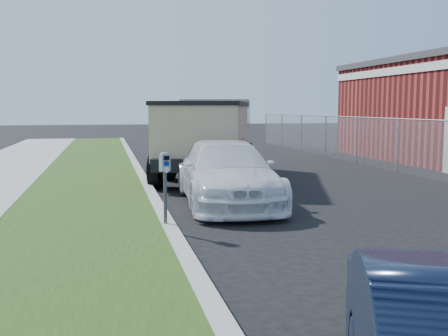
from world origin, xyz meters
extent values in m
plane|color=black|center=(0.00, 0.00, 0.00)|extent=(120.00, 120.00, 0.00)
cube|color=gray|center=(-2.60, 2.00, 0.07)|extent=(0.25, 50.00, 0.15)
cube|color=#1C3F11|center=(-4.20, 2.00, 0.07)|extent=(3.00, 50.00, 0.13)
plane|color=slate|center=(6.00, 7.00, 0.90)|extent=(0.00, 30.00, 30.00)
cylinder|color=#9499A1|center=(6.00, 7.00, 1.80)|extent=(0.04, 30.00, 0.04)
cylinder|color=#9499A1|center=(6.00, 7.00, 0.90)|extent=(0.06, 0.06, 1.80)
cylinder|color=#9499A1|center=(6.00, 10.00, 0.90)|extent=(0.06, 0.06, 1.80)
cylinder|color=#9499A1|center=(6.00, 13.00, 0.90)|extent=(0.06, 0.06, 1.80)
cylinder|color=#9499A1|center=(6.00, 16.00, 0.90)|extent=(0.06, 0.06, 1.80)
cylinder|color=#9499A1|center=(6.00, 19.00, 0.90)|extent=(0.06, 0.06, 1.80)
cylinder|color=#9499A1|center=(6.00, 22.00, 0.90)|extent=(0.06, 0.06, 1.80)
cube|color=silver|center=(7.48, 8.00, 3.60)|extent=(0.06, 14.00, 0.30)
cylinder|color=#3F4247|center=(-2.65, 0.13, 0.59)|extent=(0.08, 0.08, 0.94)
cube|color=gray|center=(-2.65, 0.13, 1.22)|extent=(0.20, 0.17, 0.28)
ellipsoid|color=gray|center=(-2.65, 0.13, 1.36)|extent=(0.21, 0.18, 0.11)
cube|color=black|center=(-2.63, 0.08, 1.31)|extent=(0.11, 0.05, 0.07)
cube|color=navy|center=(-2.63, 0.08, 1.21)|extent=(0.10, 0.05, 0.07)
cylinder|color=silver|center=(-2.63, 0.08, 1.10)|extent=(0.10, 0.05, 0.10)
cube|color=#3F4247|center=(-2.63, 0.08, 1.24)|extent=(0.04, 0.02, 0.05)
imported|color=white|center=(-1.00, 2.56, 0.70)|extent=(2.24, 4.95, 1.41)
cube|color=black|center=(-0.57, 6.95, 0.70)|extent=(3.98, 6.50, 0.34)
cube|color=tan|center=(0.14, 9.04, 1.49)|extent=(2.69, 2.36, 1.92)
cube|color=black|center=(0.14, 9.04, 1.87)|extent=(2.73, 2.39, 0.58)
cube|color=tan|center=(-0.82, 6.22, 1.49)|extent=(3.48, 4.56, 1.54)
cube|color=black|center=(-0.82, 6.22, 2.29)|extent=(3.60, 4.68, 0.12)
cube|color=black|center=(0.43, 9.91, 0.62)|extent=(2.23, 0.88, 0.29)
cylinder|color=black|center=(-0.94, 9.31, 0.48)|extent=(0.60, 1.01, 0.96)
cylinder|color=black|center=(1.15, 8.60, 0.48)|extent=(0.60, 1.01, 0.96)
cylinder|color=black|center=(-1.77, 6.85, 0.48)|extent=(0.60, 1.01, 0.96)
cylinder|color=black|center=(0.32, 6.14, 0.48)|extent=(0.60, 1.01, 0.96)
cylinder|color=black|center=(-2.33, 5.21, 0.48)|extent=(0.60, 1.01, 0.96)
cylinder|color=black|center=(-0.24, 4.50, 0.48)|extent=(0.60, 1.01, 0.96)
camera|label=1|loc=(-3.64, -8.91, 2.18)|focal=42.00mm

